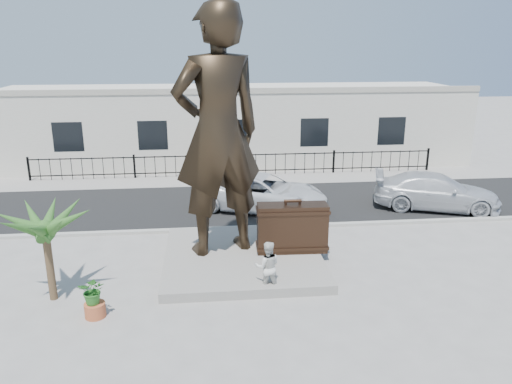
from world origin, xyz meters
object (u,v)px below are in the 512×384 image
suitcase (292,228)px  car_white (262,192)px  tourist (267,267)px  statue (218,132)px

suitcase → car_white: 5.25m
suitcase → tourist: bearing=-114.9°
suitcase → car_white: (-0.41, 5.22, -0.33)m
tourist → car_white: size_ratio=0.28×
statue → suitcase: statue is taller
statue → suitcase: 4.05m
statue → tourist: statue is taller
tourist → suitcase: bearing=-114.2°
tourist → car_white: 7.46m
car_white → tourist: bearing=-161.3°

